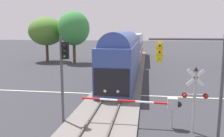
% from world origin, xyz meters
% --- Properties ---
extents(ground_plane, '(220.00, 220.00, 0.00)m').
position_xyz_m(ground_plane, '(0.00, 0.00, 0.00)').
color(ground_plane, '#333338').
extents(road_centre_stripe, '(44.00, 0.20, 0.01)m').
position_xyz_m(road_centre_stripe, '(0.00, 0.00, 0.00)').
color(road_centre_stripe, beige).
rests_on(road_centre_stripe, ground).
extents(railway_track, '(4.40, 80.00, 0.32)m').
position_xyz_m(railway_track, '(0.00, 0.00, 0.10)').
color(railway_track, slate).
rests_on(railway_track, ground).
extents(commuter_train, '(3.04, 39.57, 5.16)m').
position_xyz_m(commuter_train, '(0.00, 15.50, 2.79)').
color(commuter_train, '#384C93').
rests_on(commuter_train, railway_track).
extents(crossing_gate_near, '(5.89, 0.40, 1.80)m').
position_xyz_m(crossing_gate_near, '(3.49, -6.83, 1.40)').
color(crossing_gate_near, '#B7B7BC').
rests_on(crossing_gate_near, ground).
extents(crossing_signal_mast, '(1.36, 0.44, 3.69)m').
position_xyz_m(crossing_signal_mast, '(5.26, -7.31, 2.26)').
color(crossing_signal_mast, '#B2B2B7').
rests_on(crossing_signal_mast, ground).
extents(traffic_signal_near_right, '(4.14, 0.38, 5.44)m').
position_xyz_m(traffic_signal_near_right, '(5.36, -8.03, 4.08)').
color(traffic_signal_near_right, '#4C4C51').
rests_on(traffic_signal_near_right, ground).
extents(traffic_signal_median, '(0.53, 0.38, 5.26)m').
position_xyz_m(traffic_signal_median, '(-2.20, -7.04, 3.53)').
color(traffic_signal_median, '#4C4C51').
rests_on(traffic_signal_median, ground).
extents(oak_behind_train, '(5.31, 5.31, 8.80)m').
position_xyz_m(oak_behind_train, '(-9.69, 19.02, 5.90)').
color(oak_behind_train, '#4C3828').
rests_on(oak_behind_train, ground).
extents(pine_left_background, '(6.22, 6.22, 7.93)m').
position_xyz_m(pine_left_background, '(-15.22, 20.55, 5.41)').
color(pine_left_background, '#4C3828').
rests_on(pine_left_background, ground).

